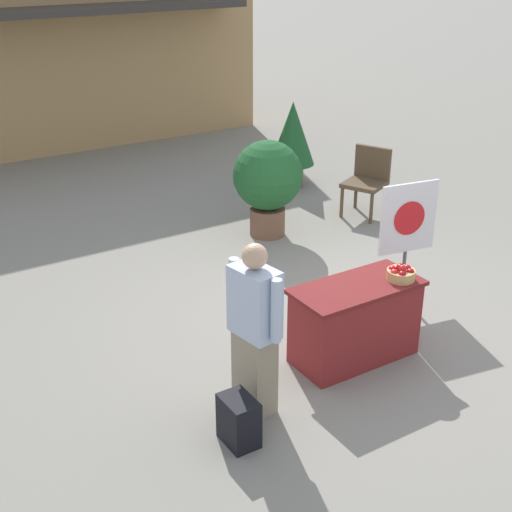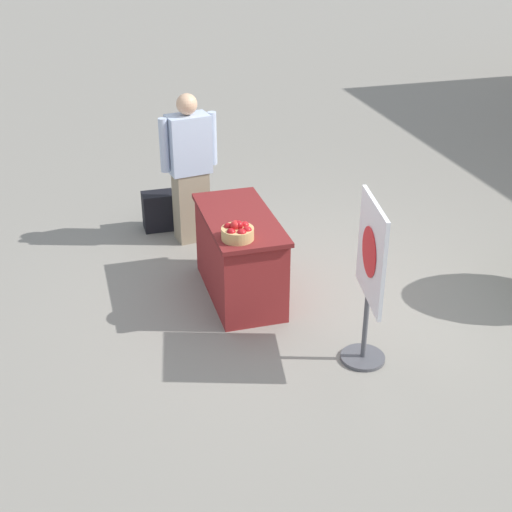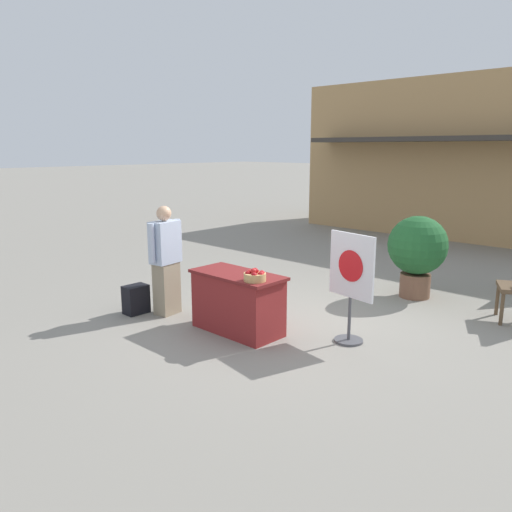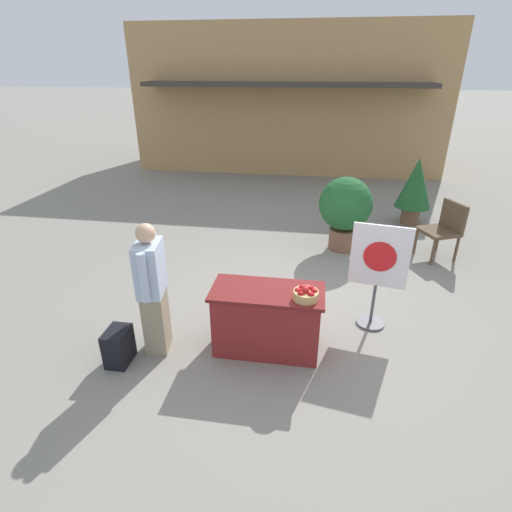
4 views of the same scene
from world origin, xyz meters
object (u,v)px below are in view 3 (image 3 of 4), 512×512
object	(u,v)px
display_table	(238,302)
potted_plant_far_right	(417,249)
apple_basket	(255,276)
person_visitor	(166,260)
backpack	(136,299)
poster_board	(351,281)

from	to	relation	value
display_table	potted_plant_far_right	size ratio (longest dim) A/B	0.96
apple_basket	person_visitor	bearing A→B (deg)	-177.46
display_table	person_visitor	xyz separation A→B (m)	(-1.27, -0.20, 0.40)
display_table	potted_plant_far_right	distance (m)	3.25
person_visitor	backpack	size ratio (longest dim) A/B	3.77
person_visitor	backpack	xyz separation A→B (m)	(-0.34, -0.31, -0.59)
display_table	poster_board	bearing A→B (deg)	28.47
display_table	apple_basket	xyz separation A→B (m)	(0.43, -0.12, 0.46)
apple_basket	person_visitor	xyz separation A→B (m)	(-1.69, -0.08, -0.06)
apple_basket	backpack	xyz separation A→B (m)	(-2.04, -0.38, -0.65)
apple_basket	backpack	world-z (taller)	apple_basket
poster_board	backpack	bearing A→B (deg)	-57.74
person_visitor	display_table	bearing A→B (deg)	-0.00
apple_basket	potted_plant_far_right	bearing A→B (deg)	80.09
display_table	apple_basket	size ratio (longest dim) A/B	4.67
backpack	poster_board	xyz separation A→B (m)	(2.89, 1.20, 0.57)
potted_plant_far_right	display_table	bearing A→B (deg)	-107.80
display_table	backpack	bearing A→B (deg)	-162.58
display_table	potted_plant_far_right	xyz separation A→B (m)	(0.99, 3.07, 0.39)
person_visitor	poster_board	size ratio (longest dim) A/B	1.15
backpack	poster_board	bearing A→B (deg)	22.52
display_table	poster_board	size ratio (longest dim) A/B	0.92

